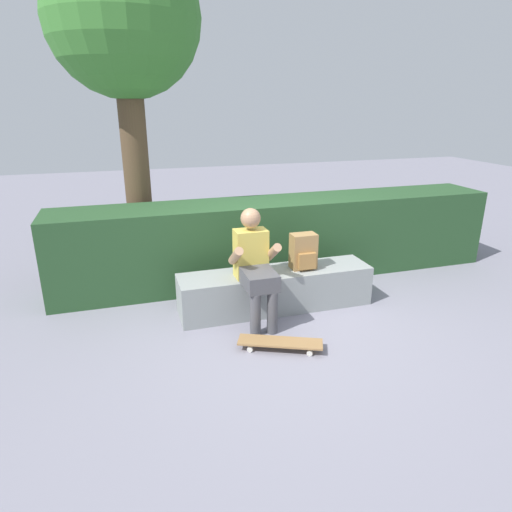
{
  "coord_description": "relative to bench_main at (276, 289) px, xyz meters",
  "views": [
    {
      "loc": [
        -1.57,
        -3.89,
        2.24
      ],
      "look_at": [
        -0.22,
        0.48,
        0.64
      ],
      "focal_mm": 31.16,
      "sensor_mm": 36.0,
      "label": 1
    }
  ],
  "objects": [
    {
      "name": "bench_main",
      "position": [
        0.0,
        0.0,
        0.0
      ],
      "size": [
        2.18,
        0.5,
        0.45
      ],
      "color": "gray",
      "rests_on": "ground"
    },
    {
      "name": "tree_behind_bench",
      "position": [
        -1.35,
        1.62,
        2.84
      ],
      "size": [
        1.81,
        1.81,
        4.06
      ],
      "color": "brown",
      "rests_on": "ground"
    },
    {
      "name": "skateboard_near_person",
      "position": [
        -0.26,
        -0.87,
        -0.15
      ],
      "size": [
        0.81,
        0.51,
        0.09
      ],
      "color": "olive",
      "rests_on": "ground"
    },
    {
      "name": "person_skater",
      "position": [
        -0.31,
        -0.22,
        0.42
      ],
      "size": [
        0.49,
        0.62,
        1.2
      ],
      "color": "gold",
      "rests_on": "ground"
    },
    {
      "name": "hedge_row",
      "position": [
        0.41,
        0.94,
        0.29
      ],
      "size": [
        5.8,
        0.78,
        1.03
      ],
      "color": "#274B28",
      "rests_on": "ground"
    },
    {
      "name": "backpack_on_bench",
      "position": [
        0.32,
        -0.01,
        0.42
      ],
      "size": [
        0.28,
        0.23,
        0.4
      ],
      "color": "#A37A47",
      "rests_on": "bench_main"
    },
    {
      "name": "ground_plane",
      "position": [
        0.0,
        -0.45,
        -0.23
      ],
      "size": [
        24.0,
        24.0,
        0.0
      ],
      "primitive_type": "plane",
      "color": "gray"
    }
  ]
}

